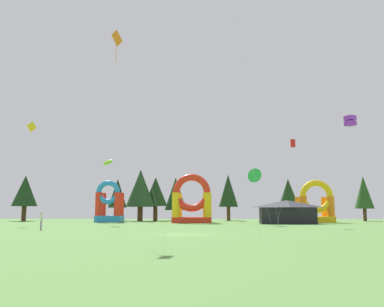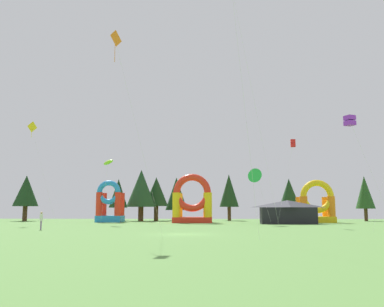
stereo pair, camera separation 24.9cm
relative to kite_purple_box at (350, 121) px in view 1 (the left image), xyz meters
The scene contains 20 objects.
ground_plane 18.71m from the kite_purple_box, 168.29° to the right, with size 120.00×120.00×0.00m, color #5B8C42.
kite_purple_box is the anchor object (origin of this frame).
kite_orange_diamond 22.32m from the kite_purple_box, 162.45° to the right, with size 4.28×1.81×16.31m.
kite_red_box 14.66m from the kite_purple_box, 99.74° to the left, with size 2.58×0.63×10.98m.
kite_green_delta 21.41m from the kite_purple_box, 108.08° to the left, with size 3.21×2.85×7.78m.
kite_lime_parafoil 33.67m from the kite_purple_box, 145.15° to the left, with size 2.65×3.36×9.28m.
kite_yellow_diamond 44.98m from the kite_purple_box, 152.41° to the left, with size 4.41×1.64×14.83m.
person_left_edge 32.11m from the kite_purple_box, behind, with size 0.41×0.41×1.86m.
inflatable_blue_arch 33.20m from the kite_purple_box, 119.74° to the left, with size 6.25×4.81×7.74m.
inflatable_red_slide 31.48m from the kite_purple_box, 82.53° to the left, with size 5.60×4.46×6.86m.
inflatable_orange_dome 43.85m from the kite_purple_box, 134.27° to the left, with size 4.21×3.83×6.95m.
festival_tent 25.10m from the kite_purple_box, 94.35° to the left, with size 7.88×3.40×3.45m.
tree_row_1 60.73m from the kite_purple_box, 141.98° to the left, with size 4.62×4.62×8.48m.
tree_row_2 51.29m from the kite_purple_box, 127.38° to the left, with size 3.59×3.59×7.95m.
tree_row_3 45.76m from the kite_purple_box, 124.83° to the left, with size 5.32×5.32×9.45m.
tree_row_4 46.48m from the kite_purple_box, 120.59° to the left, with size 4.49×4.49×8.21m.
tree_row_5 47.49m from the kite_purple_box, 115.02° to the left, with size 4.32×4.32×8.40m.
tree_row_6 43.43m from the kite_purple_box, 102.93° to the left, with size 3.73×3.73×8.89m.
tree_row_7 40.40m from the kite_purple_box, 87.88° to the left, with size 4.16×4.16×7.87m.
tree_row_8 42.85m from the kite_purple_box, 68.98° to the left, with size 3.45×3.45×8.28m.
Camera 1 is at (2.37, -34.95, 2.03)m, focal length 38.51 mm.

